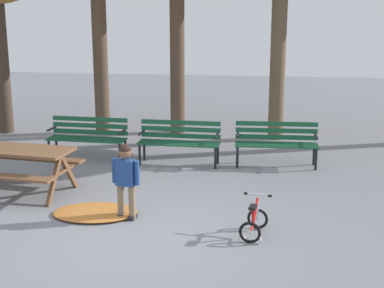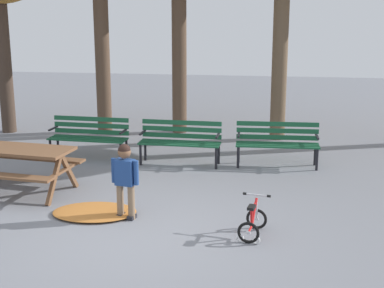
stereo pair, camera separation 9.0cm
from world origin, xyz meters
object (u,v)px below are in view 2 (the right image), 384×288
at_px(picnic_table, 19,158).
at_px(park_bench_left, 180,139).
at_px(park_bench_far_left, 89,134).
at_px(park_bench_right, 277,140).
at_px(child_standing, 125,175).
at_px(kids_bicycle, 253,222).

bearing_deg(picnic_table, park_bench_left, 41.44).
height_order(park_bench_far_left, park_bench_left, same).
bearing_deg(park_bench_right, child_standing, -124.84).
xyz_separation_m(park_bench_far_left, park_bench_right, (3.79, 0.03, 0.00)).
bearing_deg(picnic_table, park_bench_far_left, 77.43).
height_order(park_bench_far_left, park_bench_right, same).
relative_size(park_bench_far_left, child_standing, 1.43).
relative_size(park_bench_right, child_standing, 1.42).
height_order(child_standing, kids_bicycle, child_standing).
bearing_deg(kids_bicycle, child_standing, 168.17).
xyz_separation_m(park_bench_left, park_bench_right, (1.89, 0.13, 0.00)).
relative_size(park_bench_left, park_bench_right, 1.00).
relative_size(park_bench_left, kids_bicycle, 2.67).
relative_size(picnic_table, park_bench_far_left, 1.20).
bearing_deg(child_standing, park_bench_right, 55.16).
xyz_separation_m(picnic_table, kids_bicycle, (3.95, -1.32, -0.39)).
distance_m(child_standing, kids_bicycle, 1.98).
xyz_separation_m(park_bench_far_left, kids_bicycle, (3.46, -3.53, -0.31)).
height_order(park_bench_left, child_standing, child_standing).
bearing_deg(park_bench_far_left, park_bench_left, -2.98).
bearing_deg(park_bench_left, picnic_table, -138.56).
xyz_separation_m(park_bench_right, child_standing, (-2.21, -3.17, 0.16)).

